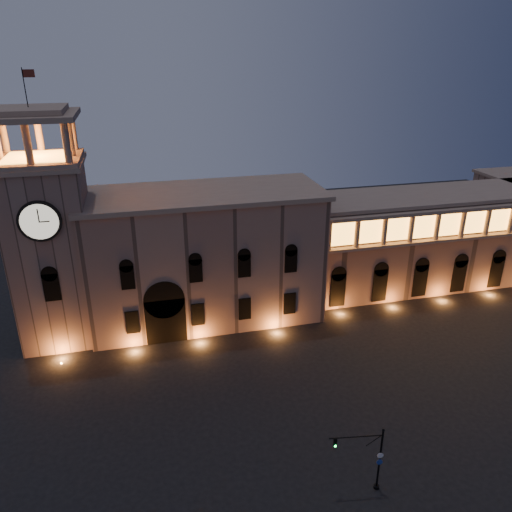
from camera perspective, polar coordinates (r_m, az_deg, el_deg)
name	(u,v)px	position (r m, az deg, el deg)	size (l,w,h in m)	color
ground	(260,416)	(52.83, 0.49, -17.83)	(160.00, 160.00, 0.00)	black
government_building	(205,256)	(66.39, -5.90, -0.01)	(30.80, 12.80, 17.60)	#8A685A
clock_tower	(52,245)	(64.52, -22.31, 1.20)	(9.80, 9.80, 32.40)	#8A685A
colonnade_wing	(425,239)	(80.19, 18.76, 1.85)	(40.60, 11.50, 14.50)	#846355
traffic_light	(371,458)	(45.00, 12.97, -21.61)	(4.59, 0.98, 6.36)	black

